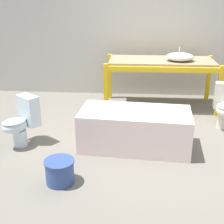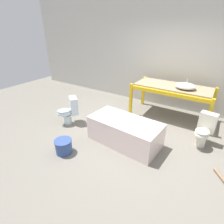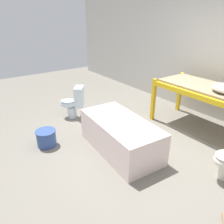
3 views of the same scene
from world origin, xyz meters
name	(u,v)px [view 1 (image 1 of 3)]	position (x,y,z in m)	size (l,w,h in m)	color
ground_plane	(146,137)	(0.00, 0.00, 0.00)	(12.00, 12.00, 0.00)	slate
warehouse_wall_rear	(146,16)	(0.00, 2.14, 1.60)	(10.80, 0.08, 3.20)	beige
shelving_rack	(161,66)	(0.28, 1.39, 0.78)	(2.02, 0.93, 0.89)	yellow
sink_basin	(180,57)	(0.59, 1.29, 0.97)	(0.49, 0.40, 0.23)	silver
bathtub_main	(135,126)	(-0.17, -0.31, 0.31)	(1.55, 0.84, 0.54)	silver
toilet_near	(22,121)	(-1.75, -0.36, 0.36)	(0.55, 0.59, 0.69)	silver
bucket_white	(60,171)	(-1.01, -1.26, 0.15)	(0.34, 0.34, 0.28)	#334C8C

